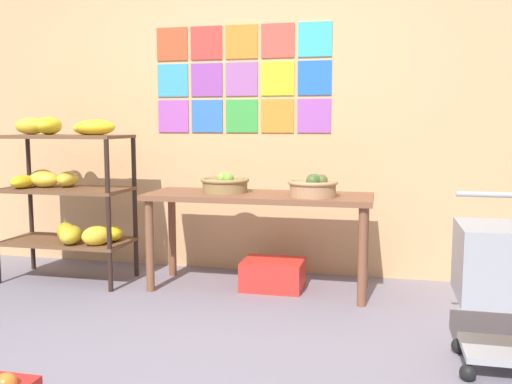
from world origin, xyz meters
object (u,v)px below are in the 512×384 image
object	(u,v)px
fruit_basket_right	(313,186)
produce_crate_under_table	(273,274)
display_table	(258,207)
fruit_basket_centre	(225,183)
banana_shelf_unit	(65,184)
shopping_cart	(512,270)

from	to	relation	value
fruit_basket_right	produce_crate_under_table	size ratio (longest dim) A/B	0.79
display_table	fruit_basket_centre	world-z (taller)	fruit_basket_centre
fruit_basket_centre	fruit_basket_right	world-z (taller)	fruit_basket_right
fruit_basket_right	banana_shelf_unit	bearing A→B (deg)	-179.82
banana_shelf_unit	shopping_cart	bearing A→B (deg)	-18.12
banana_shelf_unit	display_table	xyz separation A→B (m)	(1.52, 0.07, -0.14)
banana_shelf_unit	shopping_cart	xyz separation A→B (m)	(3.02, -0.99, -0.24)
banana_shelf_unit	fruit_basket_centre	xyz separation A→B (m)	(1.25, 0.11, 0.02)
banana_shelf_unit	fruit_basket_centre	size ratio (longest dim) A/B	3.53
fruit_basket_right	shopping_cart	distance (m)	1.51
fruit_basket_right	shopping_cart	bearing A→B (deg)	-42.21
display_table	shopping_cart	distance (m)	1.84
display_table	produce_crate_under_table	distance (m)	0.52
fruit_basket_centre	produce_crate_under_table	distance (m)	0.76
display_table	shopping_cart	size ratio (longest dim) A/B	1.90
fruit_basket_centre	banana_shelf_unit	bearing A→B (deg)	-174.88
fruit_basket_centre	display_table	bearing A→B (deg)	-8.70
fruit_basket_right	produce_crate_under_table	distance (m)	0.75
shopping_cart	fruit_basket_centre	bearing A→B (deg)	148.75
fruit_basket_right	produce_crate_under_table	world-z (taller)	fruit_basket_right
banana_shelf_unit	display_table	distance (m)	1.53
produce_crate_under_table	fruit_basket_centre	bearing A→B (deg)	-179.40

